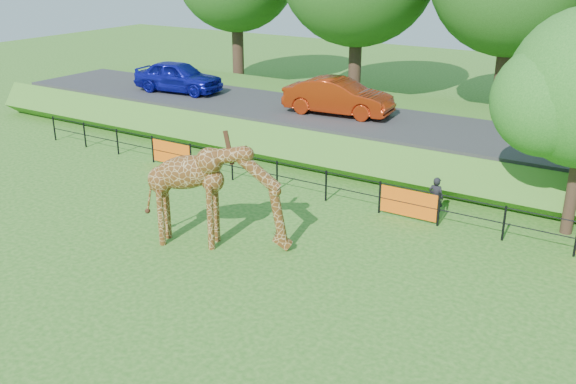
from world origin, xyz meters
name	(u,v)px	position (x,y,z in m)	size (l,w,h in m)	color
ground	(167,302)	(0.00, 0.00, 0.00)	(90.00, 90.00, 0.00)	#256619
giraffe	(217,196)	(-0.93, 3.25, 1.54)	(4.32, 0.79, 3.09)	#5D3313
perimeter_fence	(326,186)	(0.00, 8.00, 0.55)	(28.07, 0.10, 1.10)	black
embankment	(410,133)	(0.00, 15.50, 0.65)	(40.00, 9.00, 1.30)	#256619
road	(397,125)	(0.00, 14.00, 1.36)	(40.00, 5.00, 0.12)	#29292B
car_blue	(178,76)	(-11.69, 13.89, 2.19)	(1.82, 4.52, 1.54)	#1619B5
car_red	(338,97)	(-2.79, 14.04, 2.19)	(1.64, 4.69, 1.55)	#9E280B
visitor	(436,198)	(3.68, 8.58, 0.69)	(0.50, 0.33, 1.38)	black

